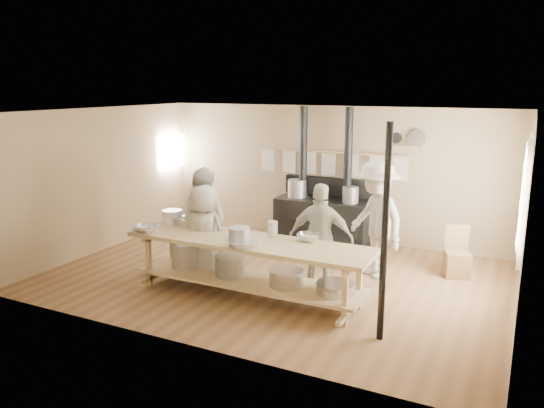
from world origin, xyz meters
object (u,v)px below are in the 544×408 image
(cook_right, at_px, (321,239))
(cook_by_window, at_px, (376,219))
(cook_far_left, at_px, (206,217))
(cook_left, at_px, (202,223))
(prep_table, at_px, (248,262))
(stove, at_px, (323,216))
(cook_center, at_px, (204,234))
(chair, at_px, (457,262))
(roasting_pan, at_px, (191,222))

(cook_right, distance_m, cook_by_window, 1.15)
(cook_far_left, bearing_deg, cook_left, 100.54)
(prep_table, relative_size, cook_far_left, 2.12)
(cook_by_window, bearing_deg, cook_far_left, -123.21)
(prep_table, xyz_separation_m, cook_by_window, (1.40, 1.65, 0.41))
(cook_left, bearing_deg, cook_right, 172.69)
(cook_far_left, bearing_deg, cook_right, 158.69)
(prep_table, xyz_separation_m, cook_right, (0.87, 0.63, 0.29))
(prep_table, height_order, cook_left, cook_left)
(stove, distance_m, prep_table, 3.02)
(cook_center, xyz_separation_m, cook_by_window, (2.27, 1.44, 0.16))
(chair, relative_size, roasting_pan, 1.73)
(roasting_pan, bearing_deg, cook_right, 8.28)
(chair, bearing_deg, prep_table, -158.06)
(stove, bearing_deg, cook_by_window, -44.43)
(prep_table, xyz_separation_m, cook_far_left, (-1.25, 0.83, 0.33))
(cook_by_window, relative_size, roasting_pan, 4.01)
(cook_far_left, height_order, cook_by_window, cook_by_window)
(stove, bearing_deg, roasting_pan, -113.85)
(cook_left, distance_m, cook_right, 1.94)
(cook_center, height_order, roasting_pan, cook_center)
(cook_left, bearing_deg, roasting_pan, 33.89)
(cook_center, bearing_deg, cook_left, -56.64)
(cook_by_window, bearing_deg, cook_left, -114.55)
(cook_center, bearing_deg, roasting_pan, -25.08)
(roasting_pan, bearing_deg, stove, 66.15)
(cook_right, height_order, chair, cook_right)
(cook_center, height_order, cook_by_window, cook_by_window)
(prep_table, distance_m, roasting_pan, 1.29)
(cook_center, bearing_deg, cook_right, -170.33)
(prep_table, bearing_deg, stove, 89.96)
(cook_far_left, bearing_deg, chair, -176.13)
(cook_right, height_order, roasting_pan, cook_right)
(stove, xyz_separation_m, chair, (2.59, -0.81, -0.28))
(prep_table, xyz_separation_m, roasting_pan, (-1.19, 0.33, 0.38))
(prep_table, height_order, cook_by_window, cook_by_window)
(stove, distance_m, cook_left, 2.79)
(cook_left, distance_m, roasting_pan, 0.18)
(cook_right, bearing_deg, stove, -79.74)
(roasting_pan, bearing_deg, cook_far_left, 97.00)
(stove, height_order, cook_by_window, stove)
(cook_by_window, bearing_deg, cook_center, -107.96)
(prep_table, height_order, cook_right, cook_right)
(cook_center, bearing_deg, chair, -153.93)
(cook_by_window, height_order, chair, cook_by_window)
(roasting_pan, bearing_deg, cook_left, 46.23)
(cook_by_window, bearing_deg, chair, 64.86)
(stove, distance_m, cook_center, 2.95)
(stove, xyz_separation_m, cook_right, (0.87, -2.39, 0.29))
(cook_center, bearing_deg, cook_by_window, -151.57)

